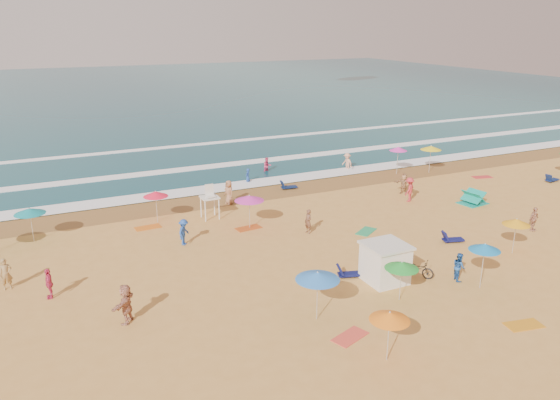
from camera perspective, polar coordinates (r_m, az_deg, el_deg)
name	(u,v)px	position (r m, az deg, el deg)	size (l,w,h in m)	color
ground	(286,259)	(32.06, 0.61, -6.16)	(220.00, 220.00, 0.00)	gold
ocean	(94,95)	(111.79, -18.90, 10.38)	(220.00, 140.00, 0.18)	#0C4756
wet_sand	(216,199)	(42.90, -6.71, 0.10)	(220.00, 220.00, 0.00)	olive
surf_foam	(185,171)	(50.99, -9.94, 2.97)	(200.00, 18.70, 0.05)	white
cabana	(385,264)	(29.56, 10.92, -6.56)	(2.00, 2.00, 2.00)	white
cabana_roof	(386,245)	(29.14, 11.04, -4.67)	(2.20, 2.20, 0.12)	silver
bicycle	(417,268)	(30.65, 14.09, -6.92)	(0.65, 1.87, 0.98)	black
lifeguard_stand	(210,204)	(38.46, -7.34, -0.42)	(1.20, 1.20, 2.10)	white
beach_umbrellas	(259,228)	(30.68, -2.19, -2.99)	(58.76, 31.48, 0.81)	#249622
loungers	(416,256)	(32.91, 14.03, -5.75)	(43.55, 28.81, 0.34)	#0F134E
towels	(307,278)	(29.78, 2.81, -8.14)	(52.39, 26.69, 0.03)	red
popup_tents	(538,197)	(45.51, 25.33, 0.28)	(10.60, 6.49, 1.20)	#DD31A3
beachgoers	(263,218)	(36.24, -1.84, -1.86)	(40.07, 28.26, 2.14)	#A9704E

